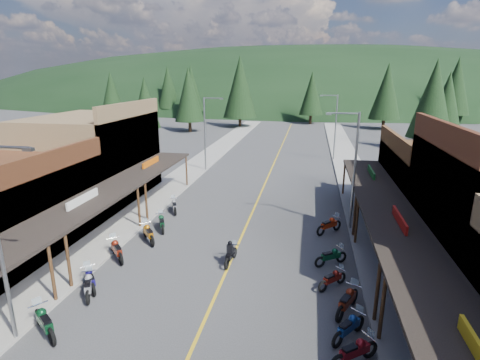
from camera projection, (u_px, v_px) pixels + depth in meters
The scene contains 38 objects.
ground at pixel (223, 280), 19.45m from camera, with size 220.00×220.00×0.00m, color #38383A.
centerline at pixel (267, 179), 38.36m from camera, with size 0.15×90.00×0.01m, color gold.
sidewalk_west at pixel (186, 174), 39.90m from camera, with size 3.40×94.00×0.15m, color gray.
sidewalk_east at pixel (355, 182), 36.80m from camera, with size 3.40×94.00×0.15m, color gray.
shop_west_2 at pixel (9, 206), 22.82m from camera, with size 10.90×9.00×6.20m.
shop_west_3 at pixel (94, 157), 31.64m from camera, with size 10.90×10.20×8.20m.
shop_east_3 at pixel (443, 186), 27.00m from camera, with size 10.90×10.20×6.20m.
streetlight_0 at pixel (1, 238), 13.80m from camera, with size 2.16×0.18×8.00m.
streetlight_1 at pixel (206, 131), 40.29m from camera, with size 2.16×0.18×8.00m.
streetlight_2 at pixel (353, 166), 24.57m from camera, with size 2.16×0.18×8.00m.
streetlight_3 at pixel (334, 124), 45.38m from camera, with size 2.16×0.18×8.00m.
ridge_hill at pixel (301, 102), 147.14m from camera, with size 310.00×140.00×60.00m, color black.
pine_0 at pixel (111, 92), 83.46m from camera, with size 5.04×5.04×11.00m.
pine_1 at pixel (191, 88), 87.97m from camera, with size 5.88×5.88×12.50m.
pine_2 at pixel (240, 87), 73.92m from camera, with size 6.72×6.72×14.00m.
pine_3 at pixel (312, 93), 79.40m from camera, with size 5.04×5.04×11.00m.
pine_4 at pixel (387, 91), 71.03m from camera, with size 5.88×5.88×12.50m.
pine_5 at pixel (456, 86), 79.33m from camera, with size 6.72×6.72×14.00m.
pine_7 at pixel (168, 87), 95.07m from camera, with size 5.88×5.88×12.50m.
pine_8 at pixel (145, 103), 59.58m from camera, with size 4.48×4.48×10.00m.
pine_9 at pixel (447, 102), 56.01m from camera, with size 4.93×4.93×10.80m.
pine_10 at pixel (189, 95), 68.11m from camera, with size 5.38×5.38×11.60m.
pine_11 at pixel (433, 99), 49.88m from camera, with size 5.82×5.82×12.40m.
bike_west_5 at pixel (44, 321), 15.12m from camera, with size 0.78×2.34×1.34m, color #0B381C, non-canonical shape.
bike_west_6 at pixel (88, 284), 17.88m from camera, with size 0.70×2.11×1.20m, color #A5A5AA, non-canonical shape.
bike_west_7 at pixel (90, 278), 18.45m from camera, with size 0.69×2.08×1.19m, color navy, non-canonical shape.
bike_west_8 at pixel (117, 249), 21.41m from camera, with size 0.77×2.30×1.31m, color maroon, non-canonical shape.
bike_west_9 at pixel (148, 232), 23.67m from camera, with size 0.76×2.27×1.30m, color #A55E0B, non-canonical shape.
bike_west_10 at pixel (162, 222), 25.48m from camera, with size 0.71×2.13×1.22m, color #0B3A1F, non-canonical shape.
bike_west_11 at pixel (174, 205), 28.79m from camera, with size 0.68×2.04×1.17m, color gray, non-canonical shape.
bike_east_5 at pixel (355, 350), 13.59m from camera, with size 0.71×2.13×1.22m, color maroon, non-canonical shape.
bike_east_6 at pixel (349, 326), 14.92m from camera, with size 0.70×2.11×1.20m, color navy, non-canonical shape.
bike_east_7 at pixel (347, 300), 16.57m from camera, with size 0.76×2.29×1.31m, color maroon, non-canonical shape.
bike_east_8 at pixel (332, 278), 18.56m from camera, with size 0.63×1.89×1.08m, color maroon, non-canonical shape.
bike_east_9 at pixel (331, 256), 20.78m from camera, with size 0.68×2.04×1.17m, color #0E4828, non-canonical shape.
bike_east_10 at pixel (329, 224), 24.98m from camera, with size 0.74×2.22×1.27m, color red, non-canonical shape.
rider_on_bike at pixel (231, 254), 20.94m from camera, with size 0.86×2.01×1.48m.
pedestrian_east_b at pixel (365, 201), 28.74m from camera, with size 0.77×0.44×1.58m, color brown.
Camera 1 is at (4.09, -16.85, 10.27)m, focal length 28.00 mm.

